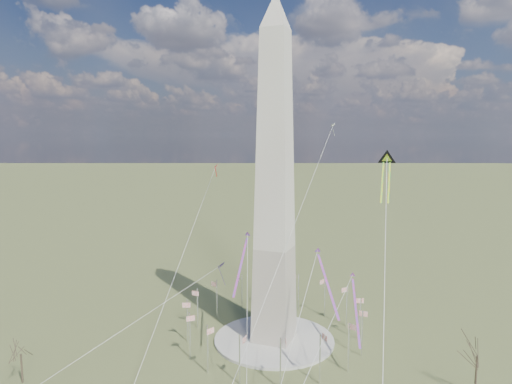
% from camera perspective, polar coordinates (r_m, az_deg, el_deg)
% --- Properties ---
extents(ground, '(2000.00, 2000.00, 0.00)m').
position_cam_1_polar(ground, '(144.61, 2.27, -18.07)').
color(ground, '#4A5229').
rests_on(ground, ground).
extents(plaza, '(36.00, 36.00, 0.80)m').
position_cam_1_polar(plaza, '(144.44, 2.27, -17.92)').
color(plaza, '#A8A69A').
rests_on(plaza, ground).
extents(washington_monument, '(15.56, 15.56, 100.00)m').
position_cam_1_polar(washington_monument, '(131.55, 2.37, 1.19)').
color(washington_monument, '#A8998D').
rests_on(washington_monument, plaza).
extents(flagpole_ring, '(54.40, 54.40, 13.00)m').
position_cam_1_polar(flagpole_ring, '(141.67, 2.29, -15.40)').
color(flagpole_ring, white).
rests_on(flagpole_ring, ground).
extents(tree_near, '(8.48, 8.48, 14.84)m').
position_cam_1_polar(tree_near, '(125.08, 25.94, -17.67)').
color(tree_near, '#483F2C').
rests_on(tree_near, ground).
extents(tree_far, '(6.41, 6.41, 11.22)m').
position_cam_1_polar(tree_far, '(133.44, -27.34, -17.37)').
color(tree_far, '#483F2C').
rests_on(tree_far, ground).
extents(kite_delta_black, '(6.26, 16.70, 13.78)m').
position_cam_1_polar(kite_delta_black, '(138.31, 16.03, 3.66)').
color(kite_delta_black, black).
rests_on(kite_delta_black, ground).
extents(kite_diamond_purple, '(1.96, 2.84, 8.38)m').
position_cam_1_polar(kite_diamond_purple, '(155.89, -4.34, -9.43)').
color(kite_diamond_purple, '#3C1B7D').
rests_on(kite_diamond_purple, ground).
extents(kite_streamer_left, '(10.33, 16.73, 12.81)m').
position_cam_1_polar(kite_streamer_left, '(119.03, 8.59, -10.18)').
color(kite_streamer_left, '#E12342').
rests_on(kite_streamer_left, ground).
extents(kite_streamer_mid, '(4.93, 19.08, 13.21)m').
position_cam_1_polar(kite_streamer_mid, '(128.04, -1.66, -8.01)').
color(kite_streamer_mid, '#E12342').
rests_on(kite_streamer_mid, ground).
extents(kite_streamer_right, '(6.73, 19.83, 13.93)m').
position_cam_1_polar(kite_streamer_right, '(132.87, 12.27, -13.01)').
color(kite_streamer_right, '#E12342').
rests_on(kite_streamer_right, ground).
extents(kite_small_red, '(1.82, 1.64, 5.00)m').
position_cam_1_polar(kite_small_red, '(175.01, -5.04, 3.07)').
color(kite_small_red, red).
rests_on(kite_small_red, ground).
extents(kite_small_white, '(1.61, 2.31, 4.82)m').
position_cam_1_polar(kite_small_white, '(172.32, 9.62, 8.11)').
color(kite_small_white, silver).
rests_on(kite_small_white, ground).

